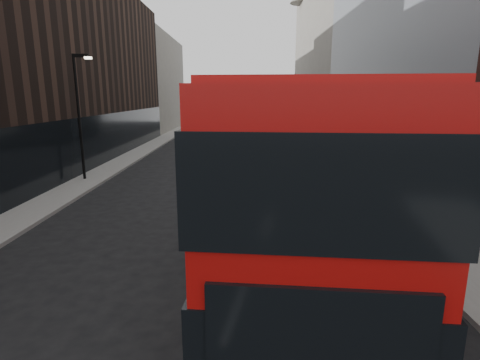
{
  "coord_description": "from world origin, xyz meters",
  "views": [
    {
      "loc": [
        0.95,
        -3.39,
        4.92
      ],
      "look_at": [
        0.89,
        7.29,
        2.5
      ],
      "focal_mm": 28.0,
      "sensor_mm": 36.0,
      "label": 1
    }
  ],
  "objects_px": {
    "grey_bus": "(243,121)",
    "car_c": "(272,141)",
    "red_bus": "(295,175)",
    "car_a": "(246,172)",
    "car_b": "(280,150)",
    "street_lamp": "(80,109)"
  },
  "relations": [
    {
      "from": "red_bus",
      "to": "car_a",
      "type": "relative_size",
      "value": 3.5
    },
    {
      "from": "car_b",
      "to": "grey_bus",
      "type": "bearing_deg",
      "value": 106.68
    },
    {
      "from": "street_lamp",
      "to": "car_a",
      "type": "xyz_separation_m",
      "value": [
        9.39,
        -0.44,
        -3.55
      ]
    },
    {
      "from": "grey_bus",
      "to": "car_c",
      "type": "height_order",
      "value": "grey_bus"
    },
    {
      "from": "car_a",
      "to": "grey_bus",
      "type": "bearing_deg",
      "value": 94.12
    },
    {
      "from": "street_lamp",
      "to": "red_bus",
      "type": "height_order",
      "value": "street_lamp"
    },
    {
      "from": "street_lamp",
      "to": "red_bus",
      "type": "relative_size",
      "value": 0.54
    },
    {
      "from": "grey_bus",
      "to": "car_c",
      "type": "bearing_deg",
      "value": -69.97
    },
    {
      "from": "street_lamp",
      "to": "grey_bus",
      "type": "bearing_deg",
      "value": 66.02
    },
    {
      "from": "grey_bus",
      "to": "car_a",
      "type": "bearing_deg",
      "value": -94.19
    },
    {
      "from": "red_bus",
      "to": "car_a",
      "type": "distance_m",
      "value": 11.42
    },
    {
      "from": "red_bus",
      "to": "grey_bus",
      "type": "height_order",
      "value": "red_bus"
    },
    {
      "from": "car_a",
      "to": "car_b",
      "type": "relative_size",
      "value": 0.83
    },
    {
      "from": "street_lamp",
      "to": "car_a",
      "type": "distance_m",
      "value": 10.05
    },
    {
      "from": "grey_bus",
      "to": "red_bus",
      "type": "bearing_deg",
      "value": -92.16
    },
    {
      "from": "grey_bus",
      "to": "car_b",
      "type": "xyz_separation_m",
      "value": [
        2.85,
        -12.95,
        -1.42
      ]
    },
    {
      "from": "car_c",
      "to": "street_lamp",
      "type": "bearing_deg",
      "value": -130.92
    },
    {
      "from": "car_c",
      "to": "car_b",
      "type": "bearing_deg",
      "value": -91.11
    },
    {
      "from": "red_bus",
      "to": "car_c",
      "type": "xyz_separation_m",
      "value": [
        1.5,
        26.44,
        -2.22
      ]
    },
    {
      "from": "grey_bus",
      "to": "car_c",
      "type": "xyz_separation_m",
      "value": [
        2.76,
        -6.09,
        -1.52
      ]
    },
    {
      "from": "street_lamp",
      "to": "car_b",
      "type": "bearing_deg",
      "value": 33.33
    },
    {
      "from": "car_b",
      "to": "car_c",
      "type": "bearing_deg",
      "value": 94.98
    }
  ]
}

